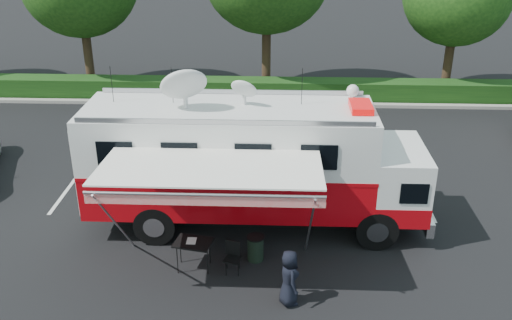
{
  "coord_description": "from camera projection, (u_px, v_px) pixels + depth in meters",
  "views": [
    {
      "loc": [
        0.64,
        -14.99,
        8.98
      ],
      "look_at": [
        0.0,
        0.5,
        1.9
      ],
      "focal_mm": 40.0,
      "sensor_mm": 36.0,
      "label": 1
    }
  ],
  "objects": [
    {
      "name": "trash_bin",
      "position": [
        256.0,
        248.0,
        15.5
      ],
      "size": [
        0.48,
        0.48,
        0.72
      ],
      "color": "black",
      "rests_on": "ground_plane"
    },
    {
      "name": "folding_chair",
      "position": [
        233.0,
        254.0,
        14.99
      ],
      "size": [
        0.51,
        0.53,
        0.85
      ],
      "color": "black",
      "rests_on": "ground_plane"
    },
    {
      "name": "stall_lines",
      "position": [
        245.0,
        179.0,
        20.12
      ],
      "size": [
        24.12,
        5.5,
        0.01
      ],
      "color": "silver",
      "rests_on": "ground_plane"
    },
    {
      "name": "folding_table",
      "position": [
        193.0,
        243.0,
        14.96
      ],
      "size": [
        1.08,
        0.86,
        0.82
      ],
      "color": "black",
      "rests_on": "ground_plane"
    },
    {
      "name": "ground_plane",
      "position": [
        255.0,
        223.0,
        17.38
      ],
      "size": [
        120.0,
        120.0,
        0.0
      ],
      "primitive_type": "plane",
      "color": "black",
      "rests_on": "ground"
    },
    {
      "name": "person",
      "position": [
        288.0,
        302.0,
        13.96
      ],
      "size": [
        0.65,
        0.82,
        1.47
      ],
      "primitive_type": "imported",
      "rotation": [
        0.0,
        0.0,
        1.86
      ],
      "color": "black",
      "rests_on": "ground_plane"
    },
    {
      "name": "command_truck",
      "position": [
        252.0,
        163.0,
        16.54
      ],
      "size": [
        9.88,
        2.72,
        4.75
      ],
      "color": "black",
      "rests_on": "ground_plane"
    },
    {
      "name": "awning",
      "position": [
        210.0,
        173.0,
        13.58
      ],
      "size": [
        5.39,
        2.78,
        3.26
      ],
      "color": "white",
      "rests_on": "ground_plane"
    }
  ]
}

